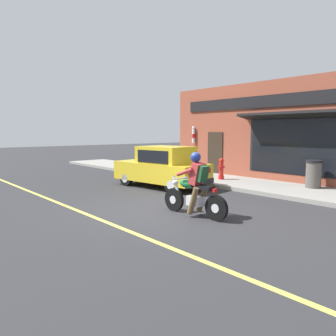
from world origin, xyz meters
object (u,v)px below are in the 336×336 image
object	(u,v)px
motorcycle_with_rider	(195,189)
fire_hydrant	(221,169)
car_hatchback	(162,167)
trash_bin	(314,174)

from	to	relation	value
motorcycle_with_rider	fire_hydrant	world-z (taller)	motorcycle_with_rider
motorcycle_with_rider	car_hatchback	distance (m)	4.40
car_hatchback	trash_bin	xyz separation A→B (m)	(3.41, -4.26, -0.13)
car_hatchback	fire_hydrant	xyz separation A→B (m)	(2.58, -0.76, -0.19)
trash_bin	fire_hydrant	size ratio (longest dim) A/B	1.11
car_hatchback	fire_hydrant	size ratio (longest dim) A/B	4.48
fire_hydrant	car_hatchback	bearing A→B (deg)	163.64
car_hatchback	trash_bin	size ratio (longest dim) A/B	4.02
motorcycle_with_rider	trash_bin	size ratio (longest dim) A/B	2.06
trash_bin	car_hatchback	bearing A→B (deg)	128.67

